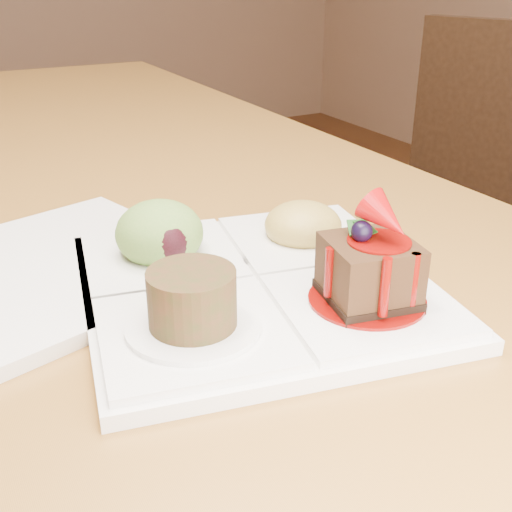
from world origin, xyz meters
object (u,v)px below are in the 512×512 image
dining_table (5,231)px  sampler_plate (252,269)px  chair_right (470,210)px  second_plate (57,268)px

dining_table → sampler_plate: bearing=-70.4°
dining_table → chair_right: size_ratio=2.02×
dining_table → chair_right: (0.95, 0.11, -0.18)m
dining_table → sampler_plate: sampler_plate is taller
chair_right → dining_table: bearing=76.7°
sampler_plate → second_plate: (-0.14, 0.11, -0.02)m
dining_table → sampler_plate: 0.44m
dining_table → second_plate: size_ratio=7.54×
chair_right → second_plate: (-0.94, -0.41, 0.25)m
second_plate → dining_table: bearing=92.0°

